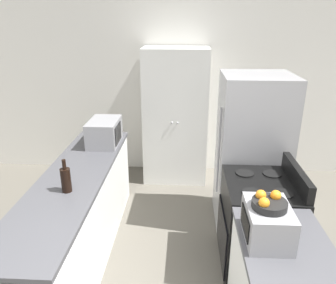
{
  "coord_description": "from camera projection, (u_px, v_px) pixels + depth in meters",
  "views": [
    {
      "loc": [
        0.18,
        -1.31,
        2.29
      ],
      "look_at": [
        0.0,
        1.93,
        1.05
      ],
      "focal_mm": 35.0,
      "sensor_mm": 36.0,
      "label": 1
    }
  ],
  "objects": [
    {
      "name": "wall_back",
      "position": [
        174.0,
        88.0,
        4.89
      ],
      "size": [
        7.0,
        0.06,
        2.6
      ],
      "color": "white",
      "rests_on": "ground_plane"
    },
    {
      "name": "counter_left",
      "position": [
        78.0,
        219.0,
        3.21
      ],
      "size": [
        0.6,
        2.55,
        0.9
      ],
      "color": "silver",
      "rests_on": "ground_plane"
    },
    {
      "name": "pantry_cabinet",
      "position": [
        175.0,
        116.0,
        4.69
      ],
      "size": [
        0.9,
        0.6,
        1.91
      ],
      "color": "white",
      "rests_on": "ground_plane"
    },
    {
      "name": "stove",
      "position": [
        258.0,
        225.0,
        3.08
      ],
      "size": [
        0.66,
        0.77,
        1.06
      ],
      "color": "black",
      "rests_on": "ground_plane"
    },
    {
      "name": "refrigerator",
      "position": [
        251.0,
        153.0,
        3.66
      ],
      "size": [
        0.76,
        0.72,
        1.74
      ],
      "color": "#A3A3A8",
      "rests_on": "ground_plane"
    },
    {
      "name": "microwave",
      "position": [
        105.0,
        132.0,
        3.78
      ],
      "size": [
        0.34,
        0.5,
        0.29
      ],
      "color": "#939399",
      "rests_on": "counter_left"
    },
    {
      "name": "wine_bottle",
      "position": [
        66.0,
        179.0,
        2.75
      ],
      "size": [
        0.08,
        0.08,
        0.29
      ],
      "color": "black",
      "rests_on": "counter_left"
    },
    {
      "name": "toaster_oven",
      "position": [
        267.0,
        223.0,
        2.15
      ],
      "size": [
        0.29,
        0.39,
        0.24
      ],
      "color": "#939399",
      "rests_on": "counter_right"
    },
    {
      "name": "fruit_bowl",
      "position": [
        269.0,
        203.0,
        2.09
      ],
      "size": [
        0.23,
        0.23,
        0.1
      ],
      "color": "black",
      "rests_on": "toaster_oven"
    }
  ]
}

